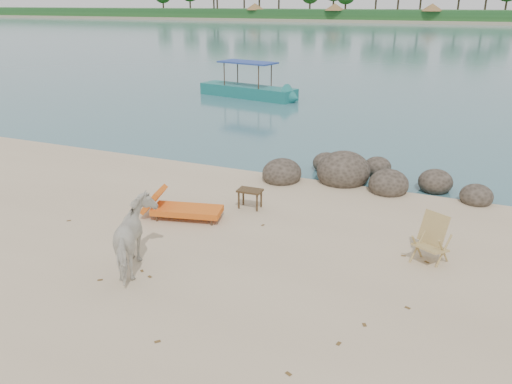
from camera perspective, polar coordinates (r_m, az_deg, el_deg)
water at (r=97.96m, az=21.53°, el=16.59°), size 400.00×400.00×0.00m
far_shore at (r=177.86m, az=22.90°, el=17.75°), size 420.00×90.00×1.40m
far_scenery at (r=144.51m, az=22.70°, el=18.66°), size 420.00×18.00×9.50m
boulders at (r=15.08m, az=11.41°, el=1.83°), size 6.42×3.02×1.19m
cow at (r=10.10m, az=-13.53°, el=-5.20°), size 1.45×1.82×1.40m
side_table at (r=12.89m, az=-0.69°, el=-0.92°), size 0.64×0.42×0.50m
lounge_chair at (r=12.37m, az=-7.88°, el=-1.76°), size 2.24×1.21×0.64m
deck_chair at (r=10.78m, az=19.39°, el=-5.41°), size 0.87×0.89×0.97m
boat_near at (r=28.73m, az=-0.97°, el=14.02°), size 6.73×2.75×3.20m
dead_leaves at (r=9.83m, az=-3.29°, el=-9.97°), size 8.41×6.05×0.00m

